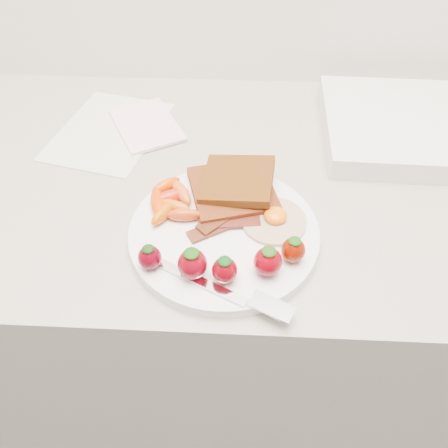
{
  "coord_description": "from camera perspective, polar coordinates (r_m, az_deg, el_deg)",
  "views": [
    {
      "loc": [
        -0.01,
        1.14,
        1.38
      ],
      "look_at": [
        -0.03,
        1.55,
        0.93
      ],
      "focal_mm": 35.0,
      "sensor_mm": 36.0,
      "label": 1
    }
  ],
  "objects": [
    {
      "name": "toast_upper",
      "position": [
        0.66,
        1.79,
        5.76
      ],
      "size": [
        0.12,
        0.12,
        0.02
      ],
      "primitive_type": "cube",
      "rotation": [
        0.0,
        -0.1,
        -0.11
      ],
      "color": "#442106",
      "rests_on": "toast_lower"
    },
    {
      "name": "notepad",
      "position": [
        0.84,
        -10.11,
        12.63
      ],
      "size": [
        0.16,
        0.18,
        0.01
      ],
      "primitive_type": "cube",
      "rotation": [
        0.0,
        0.0,
        0.49
      ],
      "color": "#FBD2DC",
      "rests_on": "paper_sheet"
    },
    {
      "name": "paper_sheet",
      "position": [
        0.85,
        -14.76,
        11.72
      ],
      "size": [
        0.22,
        0.26,
        0.0
      ],
      "primitive_type": "cube",
      "rotation": [
        0.0,
        0.0,
        -0.23
      ],
      "color": "beige",
      "rests_on": "counter"
    },
    {
      "name": "strawberries",
      "position": [
        0.55,
        0.38,
        -4.84
      ],
      "size": [
        0.22,
        0.07,
        0.05
      ],
      "color": "#57000F",
      "rests_on": "plate"
    },
    {
      "name": "fried_egg",
      "position": [
        0.63,
        6.58,
        0.62
      ],
      "size": [
        0.12,
        0.12,
        0.02
      ],
      "color": "beige",
      "rests_on": "plate"
    },
    {
      "name": "fork",
      "position": [
        0.55,
        1.06,
        -8.93
      ],
      "size": [
        0.18,
        0.09,
        0.0
      ],
      "color": "white",
      "rests_on": "plate"
    },
    {
      "name": "toast_lower",
      "position": [
        0.66,
        1.1,
        4.45
      ],
      "size": [
        0.15,
        0.15,
        0.01
      ],
      "primitive_type": "cube",
      "rotation": [
        0.0,
        0.0,
        0.27
      ],
      "color": "#4B220E",
      "rests_on": "plate"
    },
    {
      "name": "appliance",
      "position": [
        0.87,
        24.03,
        11.5
      ],
      "size": [
        0.34,
        0.28,
        0.04
      ],
      "primitive_type": "cube",
      "rotation": [
        0.0,
        0.0,
        -0.03
      ],
      "color": "silver",
      "rests_on": "counter"
    },
    {
      "name": "plate",
      "position": [
        0.62,
        -0.0,
        -1.18
      ],
      "size": [
        0.27,
        0.27,
        0.02
      ],
      "primitive_type": "cylinder",
      "color": "white",
      "rests_on": "counter"
    },
    {
      "name": "bacon_strips",
      "position": [
        0.62,
        -0.05,
        0.29
      ],
      "size": [
        0.11,
        0.09,
        0.01
      ],
      "color": "#37120B",
      "rests_on": "plate"
    },
    {
      "name": "baby_carrots",
      "position": [
        0.65,
        -7.01,
        2.97
      ],
      "size": [
        0.08,
        0.11,
        0.02
      ],
      "color": "red",
      "rests_on": "plate"
    },
    {
      "name": "counter",
      "position": [
        1.08,
        1.8,
        -11.63
      ],
      "size": [
        2.0,
        0.6,
        0.9
      ],
      "primitive_type": "cube",
      "color": "gray",
      "rests_on": "ground"
    }
  ]
}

